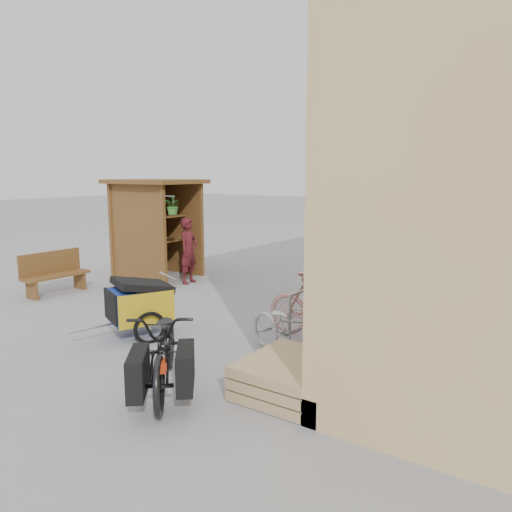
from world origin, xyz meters
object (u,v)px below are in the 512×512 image
Objects in this scene: kiosk at (153,214)px; bike_0 at (291,329)px; person_kiosk at (189,251)px; bike_2 at (349,296)px; shopping_carts at (459,254)px; bike_7 at (390,265)px; cargo_bike at (166,349)px; pallet_stack at (290,376)px; bike_1 at (319,307)px; bench at (54,272)px; child_trailer at (140,303)px; bike_4 at (380,286)px; bike_3 at (361,293)px; bike_6 at (397,271)px; bike_5 at (385,275)px.

bike_0 is at bearing -26.80° from kiosk.
bike_2 is (4.33, -0.63, -0.33)m from person_kiosk.
shopping_carts is 0.91× the size of bike_0.
person_kiosk is 0.83× the size of bike_7.
cargo_bike is (5.04, -4.65, -1.03)m from kiosk.
person_kiosk is at bearing 88.18° from bike_2.
bike_0 is at bearing -171.37° from bike_2.
bike_1 is (-0.61, 1.88, 0.32)m from pallet_stack.
bench is 3.72m from child_trailer.
bike_0 reaches higher than pallet_stack.
bench is 0.72× the size of cargo_bike.
bike_4 is 1.63m from bike_7.
bike_4 is at bearing 25.72° from bench.
person_kiosk reaches higher than bike_3.
bike_0 is 3.22m from bike_4.
bike_0 is at bearing -94.58° from shopping_carts.
bike_6 is (-0.64, 5.45, 0.29)m from pallet_stack.
person_kiosk is at bearing 89.75° from cargo_bike.
person_kiosk is at bearing 72.95° from bike_0.
bench is 0.90× the size of bike_4.
bike_6 is at bearing -0.39° from bike_1.
cargo_bike is 1.24× the size of bike_0.
pallet_stack is at bearing 170.18° from bike_3.
bike_0 is (0.66, 1.77, -0.10)m from cargo_bike.
kiosk is at bearing -145.60° from shopping_carts.
pallet_stack is 0.84× the size of bench.
person_kiosk is (-4.99, -4.44, 0.21)m from shopping_carts.
bike_5 reaches higher than bike_4.
cargo_bike reaches higher than bike_3.
bike_4 reaches higher than pallet_stack.
bike_3 is at bearing 174.62° from bike_5.
pallet_stack is at bearing -135.67° from person_kiosk.
bike_5 is (2.44, 4.27, 0.00)m from child_trailer.
cargo_bike is at bearing 177.91° from bike_2.
bike_3 is (-0.57, -4.75, -0.11)m from shopping_carts.
pallet_stack is 0.63× the size of bike_6.
bike_5 is at bearing -17.18° from bike_3.
bench is (-0.40, -2.54, -1.09)m from kiosk.
bike_0 is 0.90× the size of bike_5.
bike_1 is 0.95× the size of bike_7.
kiosk is 1.35× the size of bike_7.
bike_1 reaches higher than bike_3.
bike_4 is at bearing -177.13° from bike_5.
child_trailer is (-3.06, 0.47, 0.32)m from pallet_stack.
pallet_stack is at bearing 15.65° from child_trailer.
person_kiosk is 0.86× the size of bike_5.
bench is at bearing 168.71° from pallet_stack.
bike_5 reaches higher than bike_3.
bike_3 is at bearing -2.17° from bike_1.
kiosk is at bearing 91.19° from bike_5.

